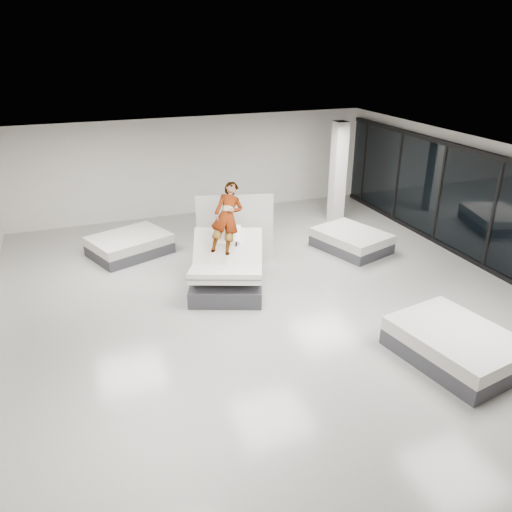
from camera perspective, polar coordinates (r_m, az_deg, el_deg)
name	(u,v)px	position (r m, az deg, el deg)	size (l,w,h in m)	color
room	(274,241)	(10.46, 2.09, 1.74)	(14.00, 14.04, 3.20)	#A5A39C
hero_bed	(227,272)	(11.80, -3.28, -1.84)	(2.31, 2.62, 1.42)	#343439
person	(227,229)	(11.73, -3.28, 3.05)	(0.65, 0.43, 1.78)	slate
remote	(236,244)	(11.48, -2.27, 1.37)	(0.05, 0.14, 0.03)	black
divider_panel	(235,229)	(13.09, -2.41, 3.13)	(2.00, 0.09, 1.82)	silver
flat_bed_right_far	(351,240)	(14.29, 10.83, 1.76)	(1.97, 2.28, 0.53)	#343439
flat_bed_right_near	(455,345)	(10.06, 21.81, -9.44)	(2.00, 2.44, 0.60)	#343439
flat_bed_left_far	(130,245)	(14.14, -14.24, 1.23)	(2.40, 2.13, 0.55)	#343439
column	(338,174)	(16.00, 9.34, 9.29)	(0.40, 0.40, 3.20)	silver
storefront_glazing	(493,215)	(13.77, 25.51, 4.21)	(0.12, 13.40, 2.92)	#1A252C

